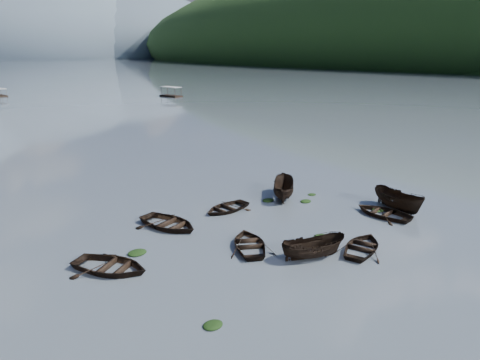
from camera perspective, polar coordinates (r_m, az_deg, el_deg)
ground_plane at (r=27.21m, az=15.25°, el=-9.98°), size 2400.00×2400.00×0.00m
right_hill_far at (r=533.98m, az=28.80°, el=13.49°), size 520.00×1200.00×190.00m
haze_mtn_c at (r=928.66m, az=-26.97°, el=14.28°), size 520.00×520.00×260.00m
haze_mtn_d at (r=975.81m, az=-16.20°, el=15.43°), size 520.00×520.00×220.00m
rowboat_0 at (r=25.98m, az=-16.86°, el=-11.46°), size 5.35×5.65×0.95m
rowboat_1 at (r=27.61m, az=1.30°, el=-8.94°), size 4.49×5.02×0.86m
rowboat_2 at (r=26.69m, az=9.64°, el=-10.15°), size 4.38×2.83×1.58m
rowboat_3 at (r=34.41m, az=18.53°, el=-4.51°), size 3.68×4.70×0.89m
rowboat_4 at (r=28.34m, az=16.03°, el=-8.92°), size 4.85×4.23×0.84m
rowboat_5 at (r=36.14m, az=20.26°, el=-3.67°), size 2.34×4.88×1.81m
rowboat_6 at (r=31.00m, az=-9.47°, el=-6.20°), size 4.72×5.60×0.99m
rowboat_7 at (r=33.68m, az=-1.80°, el=-4.07°), size 4.34×3.36×0.83m
rowboat_8 at (r=36.80m, az=5.74°, el=-2.31°), size 4.44×4.59×1.79m
weed_clump_0 at (r=20.58m, az=-3.63°, el=-18.84°), size 0.96×0.79×0.21m
weed_clump_1 at (r=29.45m, az=10.67°, el=-7.53°), size 1.02×0.81×0.22m
weed_clump_2 at (r=27.76m, az=11.79°, el=-9.16°), size 1.02×0.82×0.22m
weed_clump_3 at (r=37.75m, az=9.56°, el=-1.97°), size 0.78×0.65×0.17m
weed_clump_4 at (r=35.32m, az=17.92°, el=-3.90°), size 1.08×0.86×0.22m
weed_clump_5 at (r=27.52m, az=-13.54°, el=-9.53°), size 1.19×0.96×0.25m
weed_clump_6 at (r=35.85m, az=3.77°, el=-2.78°), size 1.03×0.86×0.21m
weed_clump_7 at (r=35.94m, az=8.75°, el=-2.90°), size 0.99×0.79×0.22m
pontoon_centre at (r=138.58m, az=-29.27°, el=9.72°), size 3.02×5.61×2.05m
pontoon_right at (r=121.73m, az=-9.16°, el=10.91°), size 4.24×7.14×2.56m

